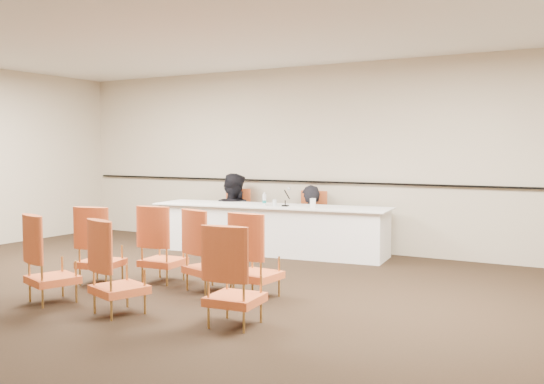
{
  "coord_description": "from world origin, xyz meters",
  "views": [
    {
      "loc": [
        4.17,
        -5.0,
        1.63
      ],
      "look_at": [
        -0.18,
        2.6,
        1.01
      ],
      "focal_mm": 40.0,
      "sensor_mm": 36.0,
      "label": 1
    }
  ],
  "objects_px": {
    "panelist_second_chair": "(233,217)",
    "coffee_cup": "(313,203)",
    "aud_chair_front_right": "(256,255)",
    "aud_chair_back_mid": "(119,266)",
    "panel_table": "(270,229)",
    "aud_chair_extra": "(101,245)",
    "microphone": "(285,197)",
    "panelist_main": "(310,235)",
    "aud_chair_back_right": "(235,275)",
    "panelist_main_chair": "(310,221)",
    "water_bottle": "(264,199)",
    "aud_chair_back_left": "(52,258)",
    "panelist_second": "(233,223)",
    "aud_chair_front_mid": "(209,250)",
    "drinking_glass": "(275,203)",
    "aud_chair_front_left": "(163,244)"
  },
  "relations": [
    {
      "from": "panelist_second_chair",
      "to": "coffee_cup",
      "type": "bearing_deg",
      "value": -23.1
    },
    {
      "from": "aud_chair_front_right",
      "to": "aud_chair_back_mid",
      "type": "relative_size",
      "value": 1.0
    },
    {
      "from": "panel_table",
      "to": "aud_chair_extra",
      "type": "relative_size",
      "value": 3.98
    },
    {
      "from": "microphone",
      "to": "aud_chair_back_mid",
      "type": "distance_m",
      "value": 3.78
    },
    {
      "from": "panelist_main",
      "to": "aud_chair_back_mid",
      "type": "bearing_deg",
      "value": 69.16
    },
    {
      "from": "aud_chair_back_mid",
      "to": "aud_chair_back_right",
      "type": "xyz_separation_m",
      "value": [
        1.22,
        0.23,
        0.0
      ]
    },
    {
      "from": "panel_table",
      "to": "aud_chair_back_mid",
      "type": "xyz_separation_m",
      "value": [
        0.47,
        -3.81,
        0.1
      ]
    },
    {
      "from": "panelist_main_chair",
      "to": "water_bottle",
      "type": "distance_m",
      "value": 0.92
    },
    {
      "from": "aud_chair_back_left",
      "to": "aud_chair_back_right",
      "type": "height_order",
      "value": "same"
    },
    {
      "from": "microphone",
      "to": "panel_table",
      "type": "bearing_deg",
      "value": 162.39
    },
    {
      "from": "panelist_second",
      "to": "panelist_second_chair",
      "type": "xyz_separation_m",
      "value": [
        0.0,
        0.0,
        0.11
      ]
    },
    {
      "from": "aud_chair_front_mid",
      "to": "aud_chair_back_right",
      "type": "relative_size",
      "value": 1.0
    },
    {
      "from": "panel_table",
      "to": "panelist_main_chair",
      "type": "distance_m",
      "value": 0.74
    },
    {
      "from": "aud_chair_front_mid",
      "to": "drinking_glass",
      "type": "bearing_deg",
      "value": 120.64
    },
    {
      "from": "panel_table",
      "to": "aud_chair_front_right",
      "type": "xyz_separation_m",
      "value": [
        1.31,
        -2.58,
        0.1
      ]
    },
    {
      "from": "panelist_second_chair",
      "to": "drinking_glass",
      "type": "relative_size",
      "value": 9.5
    },
    {
      "from": "panelist_second",
      "to": "aud_chair_back_left",
      "type": "xyz_separation_m",
      "value": [
        0.52,
        -4.27,
        0.11
      ]
    },
    {
      "from": "coffee_cup",
      "to": "aud_chair_front_right",
      "type": "xyz_separation_m",
      "value": [
        0.54,
        -2.51,
        -0.35
      ]
    },
    {
      "from": "panel_table",
      "to": "aud_chair_back_mid",
      "type": "relative_size",
      "value": 3.98
    },
    {
      "from": "panelist_main_chair",
      "to": "water_bottle",
      "type": "relative_size",
      "value": 4.59
    },
    {
      "from": "panel_table",
      "to": "aud_chair_front_mid",
      "type": "bearing_deg",
      "value": -82.37
    },
    {
      "from": "microphone",
      "to": "aud_chair_back_mid",
      "type": "xyz_separation_m",
      "value": [
        0.17,
        -3.75,
        -0.43
      ]
    },
    {
      "from": "aud_chair_back_right",
      "to": "aud_chair_front_mid",
      "type": "bearing_deg",
      "value": 129.52
    },
    {
      "from": "panelist_main_chair",
      "to": "water_bottle",
      "type": "xyz_separation_m",
      "value": [
        -0.46,
        -0.7,
        0.39
      ]
    },
    {
      "from": "water_bottle",
      "to": "aud_chair_back_mid",
      "type": "xyz_separation_m",
      "value": [
        0.53,
        -3.72,
        -0.39
      ]
    },
    {
      "from": "drinking_glass",
      "to": "panelist_main_chair",
      "type": "bearing_deg",
      "value": 67.81
    },
    {
      "from": "drinking_glass",
      "to": "aud_chair_front_mid",
      "type": "xyz_separation_m",
      "value": [
        0.54,
        -2.48,
        -0.33
      ]
    },
    {
      "from": "panel_table",
      "to": "aud_chair_front_mid",
      "type": "relative_size",
      "value": 3.98
    },
    {
      "from": "panelist_main",
      "to": "aud_chair_back_right",
      "type": "relative_size",
      "value": 1.71
    },
    {
      "from": "panelist_main_chair",
      "to": "drinking_glass",
      "type": "distance_m",
      "value": 0.81
    },
    {
      "from": "aud_chair_extra",
      "to": "panelist_main",
      "type": "bearing_deg",
      "value": 59.93
    },
    {
      "from": "panel_table",
      "to": "aud_chair_front_mid",
      "type": "xyz_separation_m",
      "value": [
        0.66,
        -2.56,
        0.1
      ]
    },
    {
      "from": "drinking_glass",
      "to": "aud_chair_front_right",
      "type": "relative_size",
      "value": 0.11
    },
    {
      "from": "panelist_second_chair",
      "to": "water_bottle",
      "type": "xyz_separation_m",
      "value": [
        0.94,
        -0.53,
        0.39
      ]
    },
    {
      "from": "panelist_main_chair",
      "to": "aud_chair_back_left",
      "type": "bearing_deg",
      "value": -108.04
    },
    {
      "from": "water_bottle",
      "to": "aud_chair_extra",
      "type": "relative_size",
      "value": 0.22
    },
    {
      "from": "aud_chair_front_mid",
      "to": "panelist_main",
      "type": "bearing_deg",
      "value": 113.07
    },
    {
      "from": "microphone",
      "to": "aud_chair_back_right",
      "type": "height_order",
      "value": "microphone"
    },
    {
      "from": "aud_chair_front_right",
      "to": "aud_chair_back_right",
      "type": "relative_size",
      "value": 1.0
    },
    {
      "from": "panelist_second",
      "to": "coffee_cup",
      "type": "height_order",
      "value": "panelist_second"
    },
    {
      "from": "aud_chair_back_left",
      "to": "aud_chair_front_mid",
      "type": "bearing_deg",
      "value": 66.82
    },
    {
      "from": "coffee_cup",
      "to": "aud_chair_back_right",
      "type": "bearing_deg",
      "value": -75.44
    },
    {
      "from": "panelist_main",
      "to": "microphone",
      "type": "relative_size",
      "value": 5.58
    },
    {
      "from": "drinking_glass",
      "to": "aud_chair_back_right",
      "type": "distance_m",
      "value": 3.85
    },
    {
      "from": "aud_chair_front_mid",
      "to": "aud_chair_extra",
      "type": "bearing_deg",
      "value": -147.9
    },
    {
      "from": "aud_chair_back_left",
      "to": "aud_chair_front_left",
      "type": "bearing_deg",
      "value": 93.74
    },
    {
      "from": "aud_chair_front_left",
      "to": "panelist_main",
      "type": "bearing_deg",
      "value": 75.68
    },
    {
      "from": "panelist_main_chair",
      "to": "panelist_second",
      "type": "height_order",
      "value": "panelist_second"
    },
    {
      "from": "water_bottle",
      "to": "coffee_cup",
      "type": "height_order",
      "value": "water_bottle"
    },
    {
      "from": "drinking_glass",
      "to": "aud_chair_back_left",
      "type": "bearing_deg",
      "value": -99.07
    }
  ]
}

